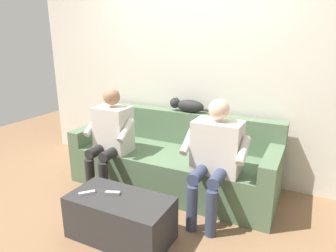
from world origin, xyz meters
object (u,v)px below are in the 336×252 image
at_px(coffee_table, 121,217).
at_px(remote_gray, 113,193).
at_px(remote_white, 87,193).
at_px(couch, 174,162).
at_px(person_left_seated, 215,153).
at_px(person_right_seated, 111,134).
at_px(cat_on_backrest, 187,105).

distance_m(coffee_table, remote_gray, 0.22).
bearing_deg(remote_white, couch, 27.65).
bearing_deg(coffee_table, couch, -90.00).
bearing_deg(remote_white, remote_gray, -21.90).
relative_size(coffee_table, remote_gray, 6.87).
relative_size(remote_gray, remote_white, 0.95).
distance_m(remote_gray, remote_white, 0.22).
relative_size(person_left_seated, remote_white, 8.44).
distance_m(person_right_seated, remote_gray, 0.88).
relative_size(person_left_seated, remote_gray, 8.90).
height_order(person_left_seated, remote_white, person_left_seated).
bearing_deg(remote_gray, person_left_seated, -156.69).
bearing_deg(remote_white, cat_on_backrest, 29.51).
xyz_separation_m(coffee_table, remote_white, (0.28, 0.07, 0.20)).
bearing_deg(person_right_seated, couch, -147.59).
bearing_deg(person_left_seated, couch, -32.90).
xyz_separation_m(couch, coffee_table, (0.00, 1.07, -0.10)).
distance_m(cat_on_backrest, remote_gray, 1.44).
height_order(person_left_seated, person_right_seated, person_right_seated).
height_order(coffee_table, person_left_seated, person_left_seated).
distance_m(coffee_table, person_left_seated, 1.02).
distance_m(person_right_seated, remote_white, 0.87).
bearing_deg(person_left_seated, remote_gray, 44.17).
xyz_separation_m(coffee_table, person_left_seated, (-0.60, -0.69, 0.45)).
relative_size(couch, person_left_seated, 2.02).
xyz_separation_m(couch, person_left_seated, (-0.60, 0.38, 0.36)).
height_order(person_right_seated, remote_gray, person_right_seated).
height_order(remote_gray, remote_white, remote_gray).
bearing_deg(couch, person_right_seated, 32.41).
height_order(cat_on_backrest, remote_white, cat_on_backrest).
relative_size(couch, coffee_table, 2.62).
distance_m(couch, person_left_seated, 0.79).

